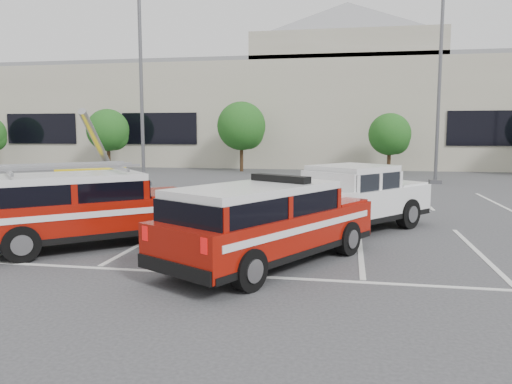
# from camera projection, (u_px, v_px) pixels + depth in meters

# --- Properties ---
(ground) EXTENTS (120.00, 120.00, 0.00)m
(ground) POSITION_uv_depth(u_px,v_px,m) (251.00, 243.00, 12.60)
(ground) COLOR #38383B
(ground) RESTS_ON ground
(stall_markings) EXTENTS (23.00, 15.00, 0.01)m
(stall_markings) POSITION_uv_depth(u_px,v_px,m) (277.00, 214.00, 16.99)
(stall_markings) COLOR silver
(stall_markings) RESTS_ON ground
(convention_building) EXTENTS (60.00, 16.99, 13.20)m
(convention_building) POSITION_uv_depth(u_px,v_px,m) (324.00, 109.00, 43.08)
(convention_building) COLOR beige
(convention_building) RESTS_ON ground
(tree_left) EXTENTS (3.07, 3.07, 4.42)m
(tree_left) POSITION_uv_depth(u_px,v_px,m) (109.00, 132.00, 36.48)
(tree_left) COLOR #3F2B19
(tree_left) RESTS_ON ground
(tree_mid_left) EXTENTS (3.37, 3.37, 4.85)m
(tree_mid_left) POSITION_uv_depth(u_px,v_px,m) (243.00, 128.00, 34.63)
(tree_mid_left) COLOR #3F2B19
(tree_mid_left) RESTS_ON ground
(tree_mid_right) EXTENTS (2.77, 2.77, 3.99)m
(tree_mid_right) POSITION_uv_depth(u_px,v_px,m) (391.00, 136.00, 32.88)
(tree_mid_right) COLOR #3F2B19
(tree_mid_right) RESTS_ON ground
(light_pole_left) EXTENTS (0.90, 0.60, 10.24)m
(light_pole_left) POSITION_uv_depth(u_px,v_px,m) (141.00, 84.00, 25.13)
(light_pole_left) COLOR #59595E
(light_pole_left) RESTS_ON ground
(light_pole_mid) EXTENTS (0.90, 0.60, 10.24)m
(light_pole_mid) POSITION_uv_depth(u_px,v_px,m) (439.00, 86.00, 26.30)
(light_pole_mid) COLOR #59595E
(light_pole_mid) RESTS_ON ground
(fire_chief_suv) EXTENTS (4.34, 5.59, 1.88)m
(fire_chief_suv) POSITION_uv_depth(u_px,v_px,m) (267.00, 229.00, 10.53)
(fire_chief_suv) COLOR maroon
(fire_chief_suv) RESTS_ON ground
(white_pickup) EXTENTS (5.36, 6.04, 1.85)m
(white_pickup) POSITION_uv_depth(u_px,v_px,m) (341.00, 206.00, 13.90)
(white_pickup) COLOR silver
(white_pickup) RESTS_ON ground
(ladder_suv) EXTENTS (5.21, 4.89, 2.03)m
(ladder_suv) POSITION_uv_depth(u_px,v_px,m) (85.00, 213.00, 12.24)
(ladder_suv) COLOR maroon
(ladder_suv) RESTS_ON ground
(utility_rig) EXTENTS (3.67, 4.59, 3.57)m
(utility_rig) POSITION_uv_depth(u_px,v_px,m) (89.00, 192.00, 17.35)
(utility_rig) COLOR #59595E
(utility_rig) RESTS_ON ground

